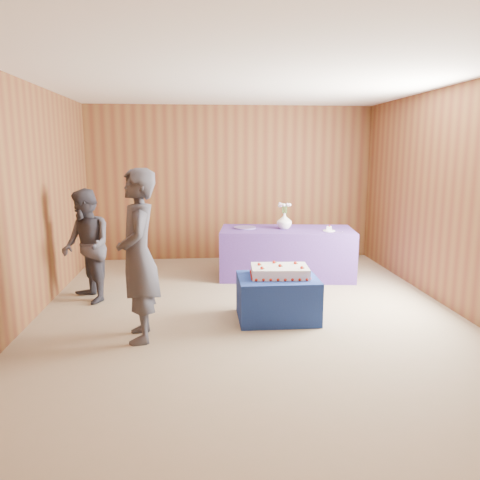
{
  "coord_description": "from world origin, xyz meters",
  "views": [
    {
      "loc": [
        -0.57,
        -5.31,
        1.92
      ],
      "look_at": [
        -0.09,
        0.1,
        0.88
      ],
      "focal_mm": 35.0,
      "sensor_mm": 36.0,
      "label": 1
    }
  ],
  "objects": [
    {
      "name": "ground",
      "position": [
        0.0,
        0.0,
        0.0
      ],
      "size": [
        6.0,
        6.0,
        0.0
      ],
      "primitive_type": "plane",
      "color": "gray",
      "rests_on": "ground"
    },
    {
      "name": "room_shell",
      "position": [
        0.0,
        0.0,
        1.8
      ],
      "size": [
        5.04,
        6.04,
        2.72
      ],
      "color": "brown",
      "rests_on": "ground"
    },
    {
      "name": "cake_table",
      "position": [
        0.31,
        -0.2,
        0.25
      ],
      "size": [
        0.9,
        0.7,
        0.5
      ],
      "primitive_type": "cube",
      "rotation": [
        0.0,
        0.0,
        -0.0
      ],
      "color": "navy",
      "rests_on": "ground"
    },
    {
      "name": "serving_table",
      "position": [
        0.76,
        1.62,
        0.38
      ],
      "size": [
        2.1,
        1.15,
        0.75
      ],
      "primitive_type": "cube",
      "rotation": [
        0.0,
        0.0,
        -0.13
      ],
      "color": "#533592",
      "rests_on": "ground"
    },
    {
      "name": "sheet_cake",
      "position": [
        0.34,
        -0.17,
        0.56
      ],
      "size": [
        0.7,
        0.5,
        0.16
      ],
      "rotation": [
        0.0,
        0.0,
        -0.07
      ],
      "color": "white",
      "rests_on": "cake_table"
    },
    {
      "name": "vase",
      "position": [
        0.72,
        1.65,
        0.87
      ],
      "size": [
        0.23,
        0.23,
        0.24
      ],
      "primitive_type": "imported",
      "rotation": [
        0.0,
        0.0,
        0.0
      ],
      "color": "white",
      "rests_on": "serving_table"
    },
    {
      "name": "flower_spray",
      "position": [
        0.72,
        1.65,
        1.12
      ],
      "size": [
        0.21,
        0.2,
        0.16
      ],
      "color": "#376428",
      "rests_on": "vase"
    },
    {
      "name": "platter",
      "position": [
        0.13,
        1.73,
        0.76
      ],
      "size": [
        0.36,
        0.36,
        0.02
      ],
      "primitive_type": "cylinder",
      "rotation": [
        0.0,
        0.0,
        0.06
      ],
      "color": "#5D4A95",
      "rests_on": "serving_table"
    },
    {
      "name": "plate",
      "position": [
        1.34,
        1.37,
        0.76
      ],
      "size": [
        0.25,
        0.25,
        0.01
      ],
      "primitive_type": "cylinder",
      "rotation": [
        0.0,
        0.0,
        -0.56
      ],
      "color": "white",
      "rests_on": "serving_table"
    },
    {
      "name": "cake_slice",
      "position": [
        1.34,
        1.37,
        0.79
      ],
      "size": [
        0.08,
        0.08,
        0.08
      ],
      "rotation": [
        0.0,
        0.0,
        -0.37
      ],
      "color": "white",
      "rests_on": "plate"
    },
    {
      "name": "knife",
      "position": [
        1.4,
        1.25,
        0.75
      ],
      "size": [
        0.26,
        0.03,
        0.0
      ],
      "primitive_type": "cube",
      "rotation": [
        0.0,
        0.0,
        0.01
      ],
      "color": "#B4B4B9",
      "rests_on": "serving_table"
    },
    {
      "name": "guest_left",
      "position": [
        -1.19,
        -0.66,
        0.88
      ],
      "size": [
        0.5,
        0.69,
        1.76
      ],
      "primitive_type": "imported",
      "rotation": [
        0.0,
        0.0,
        -1.43
      ],
      "color": "#34343D",
      "rests_on": "ground"
    },
    {
      "name": "guest_right",
      "position": [
        -2.0,
        0.65,
        0.73
      ],
      "size": [
        0.84,
        0.89,
        1.46
      ],
      "primitive_type": "imported",
      "rotation": [
        0.0,
        0.0,
        -1.01
      ],
      "color": "#34333D",
      "rests_on": "ground"
    }
  ]
}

